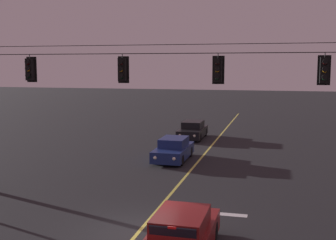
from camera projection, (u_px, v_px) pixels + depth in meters
ground_plane at (138, 233)px, 15.30m from camera, size 180.00×180.00×0.00m
lane_centre_stripe at (190, 171)px, 24.19m from camera, size 0.14×60.00×0.01m
stop_bar_paint at (204, 212)px, 17.38m from camera, size 3.40×0.36×0.01m
signal_span_assembly at (162, 110)px, 17.92m from camera, size 19.20×0.32×7.71m
traffic_light_leftmost at (30, 69)px, 19.17m from camera, size 0.48×0.41×1.22m
traffic_light_left_inner at (122, 70)px, 18.11m from camera, size 0.48×0.41×1.22m
traffic_light_centre at (218, 70)px, 17.14m from camera, size 0.48×0.41×1.22m
traffic_light_right_inner at (324, 70)px, 16.17m from camera, size 0.48×0.41×1.22m
car_waiting_near_lane at (182, 235)px, 13.41m from camera, size 1.80×4.33×1.39m
car_oncoming_lead at (173, 150)px, 26.95m from camera, size 1.80×4.42×1.39m
car_oncoming_trailing at (193, 130)px, 34.96m from camera, size 1.80×4.42×1.39m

